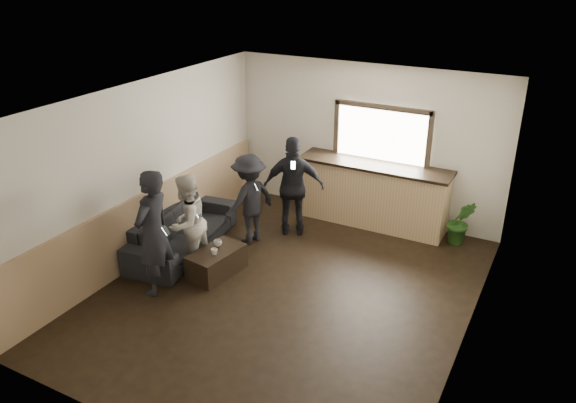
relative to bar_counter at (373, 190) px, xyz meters
The scene contains 12 objects.
ground 2.79m from the bar_counter, 96.35° to the right, with size 5.00×6.00×0.01m, color black.
room_shell 3.00m from the bar_counter, 111.04° to the right, with size 5.01×6.01×2.80m.
bar_counter is the anchor object (origin of this frame).
sofa 3.39m from the bar_counter, 135.71° to the right, with size 2.30×0.90×0.67m, color black.
coffee_table 3.16m from the bar_counter, 118.18° to the right, with size 0.50×0.89×0.40m, color black.
cup_a 3.05m from the bar_counter, 120.33° to the right, with size 0.13×0.13×0.10m, color silver.
cup_b 3.21m from the bar_counter, 116.58° to the right, with size 0.10×0.10×0.09m, color silver.
potted_plant 1.59m from the bar_counter, ahead, with size 0.44×0.35×0.80m, color #2D6623.
person_a 4.05m from the bar_counter, 119.16° to the right, with size 0.51×0.71×1.86m.
person_b 3.41m from the bar_counter, 125.11° to the right, with size 0.58×0.74×1.53m.
person_c 2.26m from the bar_counter, 134.76° to the right, with size 0.85×1.12×1.54m.
person_d 1.49m from the bar_counter, 136.56° to the right, with size 1.11×0.83×1.75m.
Camera 1 is at (3.25, -6.10, 4.52)m, focal length 35.00 mm.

